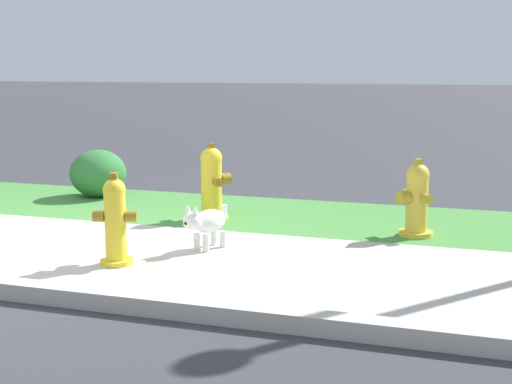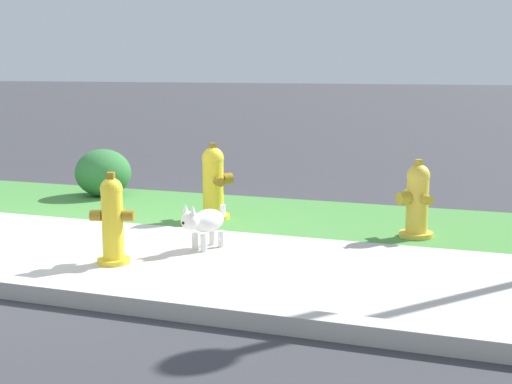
{
  "view_description": "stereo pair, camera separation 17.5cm",
  "coord_description": "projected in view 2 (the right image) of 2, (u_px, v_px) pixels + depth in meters",
  "views": [
    {
      "loc": [
        3.46,
        -5.16,
        1.57
      ],
      "look_at": [
        1.41,
        1.16,
        0.4
      ],
      "focal_mm": 50.0,
      "sensor_mm": 36.0,
      "label": 1
    },
    {
      "loc": [
        3.62,
        -5.1,
        1.57
      ],
      "look_at": [
        1.41,
        1.16,
        0.4
      ],
      "focal_mm": 50.0,
      "sensor_mm": 36.0,
      "label": 2
    }
  ],
  "objects": [
    {
      "name": "fire_hydrant_near_corner",
      "position": [
        113.0,
        220.0,
        5.69
      ],
      "size": [
        0.36,
        0.33,
        0.75
      ],
      "rotation": [
        0.0,
        0.0,
        0.29
      ],
      "color": "yellow",
      "rests_on": "ground"
    },
    {
      "name": "fire_hydrant_far_end",
      "position": [
        417.0,
        200.0,
        6.59
      ],
      "size": [
        0.35,
        0.35,
        0.73
      ],
      "rotation": [
        0.0,
        0.0,
        2.31
      ],
      "color": "gold",
      "rests_on": "ground"
    },
    {
      "name": "sidewalk_pavement",
      "position": [
        59.0,
        249.0,
        6.2
      ],
      "size": [
        18.0,
        2.23,
        0.01
      ],
      "primitive_type": "cube",
      "color": "#BCB7AD",
      "rests_on": "ground"
    },
    {
      "name": "ground_plane",
      "position": [
        59.0,
        250.0,
        6.2
      ],
      "size": [
        120.0,
        120.0,
        0.0
      ],
      "primitive_type": "plane",
      "color": "#38383D"
    },
    {
      "name": "fire_hydrant_across_street",
      "position": [
        214.0,
        183.0,
        7.39
      ],
      "size": [
        0.36,
        0.36,
        0.8
      ],
      "rotation": [
        0.0,
        0.0,
        5.52
      ],
      "color": "yellow",
      "rests_on": "ground"
    },
    {
      "name": "small_white_dog",
      "position": [
        204.0,
        222.0,
        6.14
      ],
      "size": [
        0.32,
        0.48,
        0.43
      ],
      "rotation": [
        0.0,
        0.0,
        4.33
      ],
      "color": "white",
      "rests_on": "ground"
    },
    {
      "name": "shrub_bush_near_lamp",
      "position": [
        103.0,
        173.0,
        8.72
      ],
      "size": [
        0.68,
        0.68,
        0.58
      ],
      "color": "#337538",
      "rests_on": "ground"
    },
    {
      "name": "grass_verge",
      "position": [
        165.0,
        206.0,
        8.09
      ],
      "size": [
        18.0,
        1.85,
        0.01
      ],
      "primitive_type": "cube",
      "color": "#47893D",
      "rests_on": "ground"
    }
  ]
}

